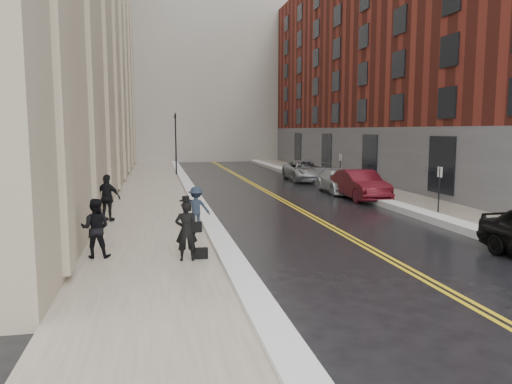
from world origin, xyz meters
name	(u,v)px	position (x,y,z in m)	size (l,w,h in m)	color
ground	(329,281)	(0.00, 0.00, 0.00)	(160.00, 160.00, 0.00)	black
sidewalk_left	(152,199)	(-4.50, 16.00, 0.07)	(4.00, 64.00, 0.15)	gray
sidewalk_right	(381,193)	(9.00, 16.00, 0.07)	(3.00, 64.00, 0.15)	gray
lane_stripe_a	(274,197)	(2.38, 16.00, 0.00)	(0.12, 64.00, 0.01)	gold
lane_stripe_b	(278,197)	(2.62, 16.00, 0.00)	(0.12, 64.00, 0.01)	gold
snow_ridge_left	(194,197)	(-2.20, 16.00, 0.13)	(0.70, 60.80, 0.26)	white
snow_ridge_right	(352,192)	(7.15, 16.00, 0.15)	(0.85, 60.80, 0.30)	white
building_right	(449,60)	(17.50, 23.00, 9.00)	(14.00, 50.00, 18.00)	maroon
tower_far_right	(273,11)	(14.00, 66.00, 22.00)	(22.00, 18.00, 44.00)	slate
traffic_signal	(176,139)	(-2.60, 30.00, 3.08)	(0.18, 0.15, 5.20)	black
parking_sign_near	(439,187)	(7.90, 8.00, 1.36)	(0.06, 0.35, 2.23)	black
parking_sign_far	(340,167)	(7.90, 20.00, 1.36)	(0.06, 0.35, 2.23)	black
car_maroon	(360,185)	(6.80, 14.07, 0.81)	(1.72, 4.94, 1.63)	#4A0D15
car_silver_near	(339,181)	(6.80, 17.23, 0.70)	(1.96, 4.82, 1.40)	#B9BCC1
car_silver_far	(305,171)	(6.80, 24.33, 0.78)	(2.57, 5.58, 1.55)	#9EA1A6
pedestrian_main	(186,231)	(-3.46, 2.23, 1.00)	(0.62, 0.41, 1.71)	black
pedestrian_a	(95,228)	(-6.02, 3.09, 1.01)	(0.84, 0.65, 1.73)	black
pedestrian_b	(196,208)	(-2.82, 6.82, 0.94)	(1.02, 0.58, 1.58)	#1C2532
pedestrian_c	(108,198)	(-6.20, 9.02, 1.10)	(1.12, 0.47, 1.91)	black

